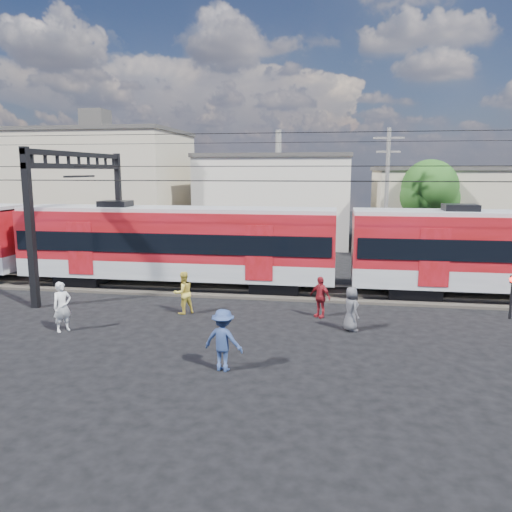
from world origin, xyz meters
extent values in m
plane|color=black|center=(0.00, 0.00, 0.00)|extent=(120.00, 120.00, 0.00)
cube|color=#2D2823|center=(0.00, 8.00, 0.06)|extent=(70.00, 3.40, 0.12)
cube|color=#59544C|center=(0.00, 7.25, 0.18)|extent=(70.00, 0.12, 0.12)
cube|color=#59544C|center=(0.00, 8.75, 0.18)|extent=(70.00, 0.12, 0.12)
cube|color=black|center=(-10.05, 8.00, 0.35)|extent=(2.40, 2.20, 0.70)
cube|color=black|center=(0.19, 8.00, 0.35)|extent=(2.40, 2.20, 0.70)
cube|color=#919499|center=(-4.93, 8.00, 1.15)|extent=(16.00, 3.00, 0.90)
cube|color=maroon|center=(-4.93, 8.00, 2.80)|extent=(16.00, 3.00, 2.40)
cube|color=black|center=(-4.93, 8.00, 2.55)|extent=(15.68, 3.08, 0.95)
cube|color=#919499|center=(-4.93, 8.00, 4.05)|extent=(16.00, 2.60, 0.25)
cube|color=black|center=(6.75, 8.00, 0.35)|extent=(2.40, 2.20, 0.70)
cube|color=black|center=(-10.00, 3.50, 3.50)|extent=(0.30, 0.30, 7.00)
cube|color=black|center=(-10.00, 12.50, 3.50)|extent=(0.30, 0.30, 7.00)
cube|color=black|center=(-10.00, 8.00, 6.80)|extent=(0.25, 9.30, 0.25)
cube|color=black|center=(-10.00, 8.00, 6.20)|extent=(0.25, 9.30, 0.25)
cylinder|color=black|center=(0.00, 7.30, 5.50)|extent=(70.00, 0.03, 0.03)
cylinder|color=black|center=(0.00, 8.70, 5.50)|extent=(70.00, 0.03, 0.03)
cylinder|color=black|center=(0.00, 7.30, 6.20)|extent=(70.00, 0.03, 0.03)
cylinder|color=black|center=(0.00, 8.70, 6.20)|extent=(70.00, 0.03, 0.03)
cylinder|color=black|center=(0.00, 4.50, 7.50)|extent=(70.00, 0.03, 0.03)
cylinder|color=black|center=(0.00, 11.50, 7.50)|extent=(70.00, 0.03, 0.03)
cube|color=#B7AA8C|center=(-17.00, 24.00, 4.50)|extent=(14.00, 10.00, 9.00)
cube|color=#3F3D3A|center=(-17.00, 24.00, 9.15)|extent=(14.28, 10.20, 0.30)
cube|color=beige|center=(-2.00, 27.00, 3.50)|extent=(12.00, 12.00, 7.00)
cube|color=#3F3D3A|center=(-2.00, 27.00, 7.15)|extent=(12.24, 12.24, 0.30)
cube|color=#B7AA8C|center=(14.00, 24.00, 3.00)|extent=(16.00, 10.00, 6.00)
cube|color=#3F3D3A|center=(14.00, 24.00, 6.15)|extent=(16.32, 10.20, 0.30)
cylinder|color=slate|center=(6.00, 15.00, 4.25)|extent=(0.24, 0.24, 8.50)
cube|color=slate|center=(6.00, 15.00, 7.90)|extent=(1.80, 0.12, 0.12)
cube|color=slate|center=(6.00, 15.00, 7.10)|extent=(1.40, 0.12, 0.12)
cylinder|color=#382619|center=(9.00, 18.00, 1.96)|extent=(0.36, 0.36, 3.92)
sphere|color=#214B15|center=(9.00, 18.00, 4.90)|extent=(3.64, 3.64, 3.64)
sphere|color=#214B15|center=(9.60, 18.30, 4.20)|extent=(2.80, 2.80, 2.80)
imported|color=silver|center=(-7.01, 0.63, 0.95)|extent=(0.78, 0.82, 1.90)
imported|color=#E0C846|center=(-3.23, 3.63, 0.91)|extent=(1.11, 1.10, 1.81)
imported|color=navy|center=(-0.19, -2.06, 0.95)|extent=(1.36, 0.96, 1.91)
imported|color=maroon|center=(2.49, 4.05, 0.86)|extent=(1.06, 0.92, 1.71)
imported|color=#47474B|center=(3.72, 2.43, 0.84)|extent=(0.85, 0.98, 1.69)
cylinder|color=black|center=(10.20, 5.03, 0.85)|extent=(0.11, 0.11, 1.70)
camera|label=1|loc=(3.11, -16.09, 5.99)|focal=35.00mm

